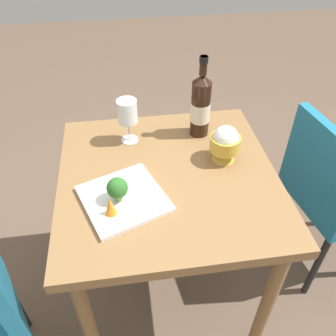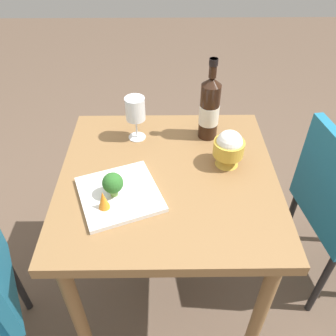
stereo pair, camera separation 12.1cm
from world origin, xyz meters
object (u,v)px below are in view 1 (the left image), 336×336
(wine_bottle, at_px, (201,106))
(serving_plate, at_px, (124,199))
(rice_bowl, at_px, (225,143))
(broccoli_floret, at_px, (117,188))
(carrot_garnish_left, at_px, (110,206))
(chair_by_wall, at_px, (326,188))
(wine_glass, at_px, (127,112))

(wine_bottle, bearing_deg, serving_plate, 136.17)
(wine_bottle, xyz_separation_m, rice_bowl, (-0.18, -0.05, -0.05))
(broccoli_floret, distance_m, carrot_garnish_left, 0.06)
(carrot_garnish_left, bearing_deg, rice_bowl, -61.66)
(chair_by_wall, xyz_separation_m, wine_glass, (0.17, 0.82, 0.35))
(serving_plate, bearing_deg, rice_bowl, -67.02)
(wine_bottle, relative_size, rice_bowl, 2.30)
(wine_bottle, distance_m, broccoli_floret, 0.49)
(wine_glass, distance_m, carrot_garnish_left, 0.41)
(wine_glass, distance_m, broccoli_floret, 0.35)
(chair_by_wall, bearing_deg, wine_glass, -110.38)
(wine_bottle, xyz_separation_m, wine_glass, (-0.01, 0.28, 0.00))
(serving_plate, height_order, broccoli_floret, broccoli_floret)
(chair_by_wall, height_order, wine_glass, wine_glass)
(wine_bottle, height_order, broccoli_floret, wine_bottle)
(serving_plate, relative_size, broccoli_floret, 3.76)
(chair_by_wall, relative_size, broccoli_floret, 9.91)
(wine_bottle, height_order, serving_plate, wine_bottle)
(rice_bowl, bearing_deg, broccoli_floret, 113.28)
(chair_by_wall, bearing_deg, carrot_garnish_left, -84.85)
(chair_by_wall, distance_m, carrot_garnish_left, 0.97)
(chair_by_wall, relative_size, wine_bottle, 2.61)
(broccoli_floret, bearing_deg, serving_plate, -59.74)
(rice_bowl, bearing_deg, wine_bottle, 17.29)
(wine_glass, height_order, serving_plate, wine_glass)
(rice_bowl, relative_size, carrot_garnish_left, 2.14)
(carrot_garnish_left, bearing_deg, chair_by_wall, -75.92)
(broccoli_floret, height_order, carrot_garnish_left, broccoli_floret)
(wine_bottle, height_order, rice_bowl, wine_bottle)
(rice_bowl, xyz_separation_m, carrot_garnish_left, (-0.22, 0.42, -0.02))
(chair_by_wall, relative_size, wine_glass, 4.75)
(wine_bottle, distance_m, wine_glass, 0.28)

